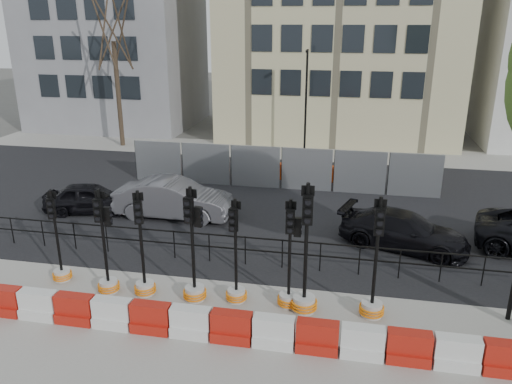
% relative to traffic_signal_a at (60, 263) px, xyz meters
% --- Properties ---
extents(ground, '(120.00, 120.00, 0.00)m').
position_rel_traffic_signal_a_xyz_m(ground, '(5.26, 0.86, -0.60)').
color(ground, '#51514C').
rests_on(ground, ground).
extents(sidewalk_near, '(40.00, 6.00, 0.02)m').
position_rel_traffic_signal_a_xyz_m(sidewalk_near, '(5.26, -2.14, -0.59)').
color(sidewalk_near, gray).
rests_on(sidewalk_near, ground).
extents(road, '(40.00, 14.00, 0.03)m').
position_rel_traffic_signal_a_xyz_m(road, '(5.26, 7.86, -0.59)').
color(road, black).
rests_on(road, ground).
extents(sidewalk_far, '(40.00, 4.00, 0.02)m').
position_rel_traffic_signal_a_xyz_m(sidewalk_far, '(5.26, 16.86, -0.59)').
color(sidewalk_far, gray).
rests_on(sidewalk_far, ground).
extents(building_grey, '(11.00, 9.06, 14.00)m').
position_rel_traffic_signal_a_xyz_m(building_grey, '(-8.74, 22.85, 6.40)').
color(building_grey, gray).
rests_on(building_grey, ground).
extents(kerb_railing, '(18.00, 0.04, 1.00)m').
position_rel_traffic_signal_a_xyz_m(kerb_railing, '(5.26, 2.06, 0.09)').
color(kerb_railing, black).
rests_on(kerb_railing, ground).
extents(heras_fencing, '(14.33, 1.72, 2.00)m').
position_rel_traffic_signal_a_xyz_m(heras_fencing, '(4.77, 10.58, 0.11)').
color(heras_fencing, '#979A9F').
rests_on(heras_fencing, ground).
extents(lamp_post_far, '(0.12, 0.56, 6.00)m').
position_rel_traffic_signal_a_xyz_m(lamp_post_far, '(5.76, 15.84, 2.62)').
color(lamp_post_far, black).
rests_on(lamp_post_far, ground).
extents(tree_bare_far, '(2.00, 2.00, 9.00)m').
position_rel_traffic_signal_a_xyz_m(tree_bare_far, '(-5.74, 16.36, 6.05)').
color(tree_bare_far, '#473828').
rests_on(tree_bare_far, ground).
extents(barrier_row, '(16.75, 0.50, 0.80)m').
position_rel_traffic_signal_a_xyz_m(barrier_row, '(5.26, -1.94, -0.24)').
color(barrier_row, red).
rests_on(barrier_row, ground).
extents(traffic_signal_a, '(0.57, 0.57, 2.91)m').
position_rel_traffic_signal_a_xyz_m(traffic_signal_a, '(0.00, 0.00, 0.00)').
color(traffic_signal_a, silver).
rests_on(traffic_signal_a, ground).
extents(traffic_signal_b, '(0.63, 0.63, 3.18)m').
position_rel_traffic_signal_a_xyz_m(traffic_signal_b, '(1.72, -0.38, 0.16)').
color(traffic_signal_b, silver).
rests_on(traffic_signal_b, ground).
extents(traffic_signal_c, '(0.63, 0.63, 3.18)m').
position_rel_traffic_signal_a_xyz_m(traffic_signal_c, '(2.81, -0.29, 0.06)').
color(traffic_signal_c, silver).
rests_on(traffic_signal_c, ground).
extents(traffic_signal_d, '(0.67, 0.67, 3.39)m').
position_rel_traffic_signal_a_xyz_m(traffic_signal_d, '(4.31, -0.30, 0.21)').
color(traffic_signal_d, silver).
rests_on(traffic_signal_d, ground).
extents(traffic_signal_e, '(0.61, 0.61, 3.08)m').
position_rel_traffic_signal_a_xyz_m(traffic_signal_e, '(5.47, -0.14, 0.03)').
color(traffic_signal_e, silver).
rests_on(traffic_signal_e, ground).
extents(traffic_signal_f, '(0.62, 0.62, 3.16)m').
position_rel_traffic_signal_a_xyz_m(traffic_signal_f, '(6.96, -0.12, 0.15)').
color(traffic_signal_f, silver).
rests_on(traffic_signal_f, ground).
extents(traffic_signal_g, '(0.73, 0.73, 3.68)m').
position_rel_traffic_signal_a_xyz_m(traffic_signal_g, '(7.40, -0.29, 0.16)').
color(traffic_signal_g, silver).
rests_on(traffic_signal_g, ground).
extents(traffic_signal_h, '(0.67, 0.67, 3.40)m').
position_rel_traffic_signal_a_xyz_m(traffic_signal_h, '(9.20, -0.18, 0.10)').
color(traffic_signal_h, silver).
rests_on(traffic_signal_h, ground).
extents(car_a, '(3.00, 4.24, 1.23)m').
position_rel_traffic_signal_a_xyz_m(car_a, '(-1.96, 5.41, 0.02)').
color(car_a, black).
rests_on(car_a, ground).
extents(car_b, '(1.69, 4.70, 1.54)m').
position_rel_traffic_signal_a_xyz_m(car_b, '(1.58, 5.59, 0.17)').
color(car_b, '#525257').
rests_on(car_b, ground).
extents(car_c, '(4.33, 5.43, 1.27)m').
position_rel_traffic_signal_a_xyz_m(car_c, '(10.35, 4.39, 0.04)').
color(car_c, black).
rests_on(car_c, ground).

